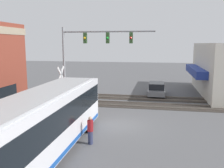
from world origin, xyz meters
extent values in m
plane|color=#565659|center=(0.00, 0.00, 0.00)|extent=(120.00, 120.00, 0.00)
cube|color=navy|center=(13.02, -6.95, 2.60)|extent=(9.54, 1.20, 0.80)
cube|color=silver|center=(-5.67, 2.80, 1.83)|extent=(12.41, 2.55, 2.81)
cube|color=black|center=(-5.67, 2.80, 2.25)|extent=(12.16, 2.59, 1.18)
cube|color=#194CA5|center=(-5.67, 2.80, 0.59)|extent=(12.16, 2.58, 0.24)
cube|color=#A5A8AA|center=(-5.67, 2.80, 3.29)|extent=(10.54, 2.17, 0.12)
cylinder|color=black|center=(-1.67, 2.80, 0.50)|extent=(1.00, 2.57, 1.00)
cylinder|color=gray|center=(4.31, 5.52, 3.55)|extent=(0.20, 0.20, 7.10)
cylinder|color=gray|center=(4.31, 1.56, 6.70)|extent=(0.16, 7.93, 0.16)
cube|color=#284723|center=(4.31, 3.54, 6.15)|extent=(0.30, 0.27, 0.90)
sphere|color=yellow|center=(4.14, 3.54, 6.15)|extent=(0.20, 0.20, 0.20)
cube|color=#284723|center=(4.31, 1.56, 6.15)|extent=(0.30, 0.27, 0.90)
sphere|color=green|center=(4.14, 1.56, 6.15)|extent=(0.20, 0.20, 0.20)
cube|color=#284723|center=(4.31, -0.43, 6.15)|extent=(0.30, 0.27, 0.90)
sphere|color=red|center=(4.14, -0.43, 6.15)|extent=(0.20, 0.20, 0.20)
cylinder|color=gray|center=(3.11, 5.36, 1.80)|extent=(0.14, 0.14, 3.60)
cube|color=white|center=(3.11, 5.36, 3.10)|extent=(1.41, 0.06, 1.41)
cube|color=white|center=(3.11, 5.36, 3.10)|extent=(1.41, 0.06, 1.41)
cylinder|color=#38383A|center=(3.11, 5.36, 2.30)|extent=(0.08, 0.90, 0.08)
sphere|color=red|center=(3.06, 4.91, 2.30)|extent=(0.28, 0.28, 0.28)
sphere|color=red|center=(3.06, 5.81, 2.30)|extent=(0.28, 0.28, 0.28)
cube|color=#332D28|center=(6.00, 0.00, 0.01)|extent=(2.60, 60.00, 0.03)
cube|color=#6B6056|center=(5.28, 0.00, 0.07)|extent=(0.07, 60.00, 0.15)
cube|color=#6B6056|center=(6.72, 0.00, 0.07)|extent=(0.07, 60.00, 0.15)
cube|color=#332D28|center=(9.20, 0.00, 0.01)|extent=(2.60, 60.00, 0.03)
cube|color=#6B6056|center=(8.48, 0.00, 0.07)|extent=(0.07, 60.00, 0.15)
cube|color=#6B6056|center=(9.92, 0.00, 0.07)|extent=(0.07, 60.00, 0.15)
cube|color=slate|center=(10.98, -2.60, 0.53)|extent=(4.61, 1.80, 0.55)
cube|color=black|center=(10.75, -2.60, 1.13)|extent=(2.54, 1.62, 0.66)
cylinder|color=black|center=(12.41, -2.60, 0.32)|extent=(0.64, 1.82, 0.64)
cylinder|color=black|center=(9.55, -2.60, 0.32)|extent=(0.64, 1.82, 0.64)
cylinder|color=#2D3351|center=(-3.58, 0.98, 0.39)|extent=(0.28, 0.28, 0.77)
cylinder|color=maroon|center=(-3.58, 0.98, 1.10)|extent=(0.34, 0.34, 0.64)
sphere|color=tan|center=(-3.58, 0.98, 1.52)|extent=(0.21, 0.21, 0.21)
camera|label=1|loc=(-16.66, -2.71, 5.69)|focal=40.00mm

